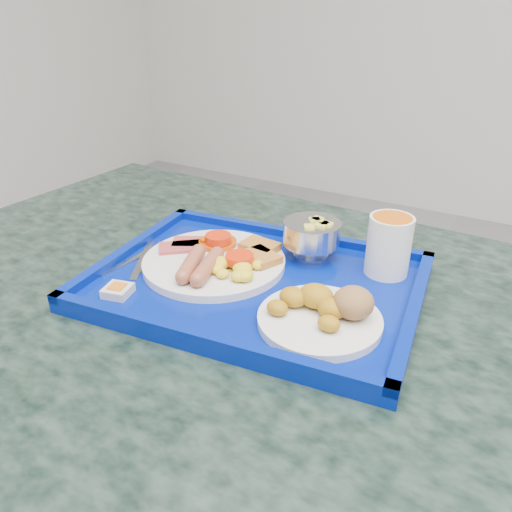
{
  "coord_description": "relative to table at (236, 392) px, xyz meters",
  "views": [
    {
      "loc": [
        -0.34,
        -0.03,
        1.16
      ],
      "look_at": [
        -0.66,
        0.54,
        0.82
      ],
      "focal_mm": 35.0,
      "sensor_mm": 36.0,
      "label": 1
    }
  ],
  "objects": [
    {
      "name": "main_plate",
      "position": [
        -0.05,
        0.03,
        0.22
      ],
      "size": [
        0.22,
        0.22,
        0.04
      ],
      "rotation": [
        0.0,
        0.0,
        0.2
      ],
      "color": "silver",
      "rests_on": "tray"
    },
    {
      "name": "jam_packet",
      "position": [
        -0.13,
        -0.11,
        0.22
      ],
      "size": [
        0.04,
        0.04,
        0.01
      ],
      "rotation": [
        0.0,
        0.0,
        0.24
      ],
      "color": "silver",
      "rests_on": "tray"
    },
    {
      "name": "table",
      "position": [
        0.0,
        0.0,
        0.0
      ],
      "size": [
        1.26,
        0.87,
        0.76
      ],
      "rotation": [
        0.0,
        0.0,
        -0.04
      ],
      "color": "gray",
      "rests_on": "floor"
    },
    {
      "name": "bread_plate",
      "position": [
        0.16,
        -0.03,
        0.23
      ],
      "size": [
        0.16,
        0.16,
        0.05
      ],
      "rotation": [
        0.0,
        0.0,
        0.4
      ],
      "color": "silver",
      "rests_on": "tray"
    },
    {
      "name": "spoon",
      "position": [
        -0.13,
        0.05,
        0.22
      ],
      "size": [
        0.11,
        0.18,
        0.01
      ],
      "rotation": [
        0.0,
        0.0,
        0.51
      ],
      "color": "silver",
      "rests_on": "tray"
    },
    {
      "name": "fruit_bowl",
      "position": [
        0.06,
        0.14,
        0.25
      ],
      "size": [
        0.09,
        0.09,
        0.06
      ],
      "color": "silver",
      "rests_on": "tray"
    },
    {
      "name": "knife",
      "position": [
        -0.18,
        -0.0,
        0.21
      ],
      "size": [
        0.03,
        0.17,
        0.0
      ],
      "primitive_type": "cube",
      "rotation": [
        0.0,
        0.0,
        -0.08
      ],
      "color": "silver",
      "rests_on": "tray"
    },
    {
      "name": "juice_cup",
      "position": [
        0.19,
        0.14,
        0.26
      ],
      "size": [
        0.07,
        0.07,
        0.09
      ],
      "color": "white",
      "rests_on": "tray"
    },
    {
      "name": "tray",
      "position": [
        0.02,
        0.03,
        0.21
      ],
      "size": [
        0.51,
        0.4,
        0.03
      ],
      "rotation": [
        0.0,
        0.0,
        0.11
      ],
      "color": "#021987",
      "rests_on": "table"
    }
  ]
}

